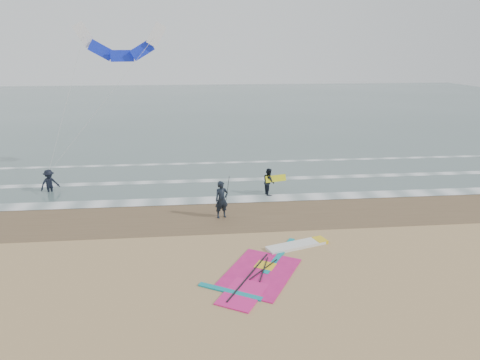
{
  "coord_description": "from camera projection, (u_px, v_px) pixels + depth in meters",
  "views": [
    {
      "loc": [
        -2.72,
        -15.1,
        8.5
      ],
      "look_at": [
        -0.68,
        5.0,
        2.2
      ],
      "focal_mm": 32.0,
      "sensor_mm": 36.0,
      "label": 1
    }
  ],
  "objects": [
    {
      "name": "surf_kite",
      "position": [
        121.0,
        46.0,
        27.74
      ],
      "size": [
        7.27,
        4.22,
        8.91
      ],
      "color": "white",
      "rests_on": "ground"
    },
    {
      "name": "ground",
      "position": [
        269.0,
        269.0,
        17.13
      ],
      "size": [
        120.0,
        120.0,
        0.0
      ],
      "primitive_type": "plane",
      "color": "tan",
      "rests_on": "ground"
    },
    {
      "name": "carried_kiteboard",
      "position": [
        276.0,
        178.0,
        25.39
      ],
      "size": [
        1.3,
        0.51,
        0.39
      ],
      "color": "yellow",
      "rests_on": "ground"
    },
    {
      "name": "sea_water",
      "position": [
        215.0,
        107.0,
        62.72
      ],
      "size": [
        120.0,
        80.0,
        0.02
      ],
      "primitive_type": "cube",
      "color": "#47605E",
      "rests_on": "ground"
    },
    {
      "name": "person_wading",
      "position": [
        49.0,
        178.0,
        25.9
      ],
      "size": [
        1.3,
        1.26,
        1.78
      ],
      "primitive_type": "imported",
      "rotation": [
        0.0,
        0.0,
        0.73
      ],
      "color": "black",
      "rests_on": "ground"
    },
    {
      "name": "foam_waterline",
      "position": [
        242.0,
        187.0,
        27.04
      ],
      "size": [
        120.0,
        9.15,
        0.02
      ],
      "color": "white",
      "rests_on": "ground"
    },
    {
      "name": "held_pole",
      "position": [
        227.0,
        191.0,
        21.9
      ],
      "size": [
        0.17,
        0.86,
        1.82
      ],
      "color": "black",
      "rests_on": "ground"
    },
    {
      "name": "windsurf_rig",
      "position": [
        271.0,
        265.0,
        17.32
      ],
      "size": [
        5.9,
        5.59,
        0.14
      ],
      "color": "white",
      "rests_on": "ground"
    },
    {
      "name": "person_standing",
      "position": [
        222.0,
        200.0,
        22.01
      ],
      "size": [
        0.83,
        0.67,
        1.97
      ],
      "primitive_type": "imported",
      "rotation": [
        0.0,
        0.0,
        0.31
      ],
      "color": "black",
      "rests_on": "ground"
    },
    {
      "name": "wet_sand_band",
      "position": [
        251.0,
        213.0,
        22.83
      ],
      "size": [
        120.0,
        5.0,
        0.01
      ],
      "primitive_type": "cube",
      "color": "brown",
      "rests_on": "ground"
    },
    {
      "name": "person_walking",
      "position": [
        269.0,
        182.0,
        25.51
      ],
      "size": [
        0.73,
        0.88,
        1.63
      ],
      "primitive_type": "imported",
      "rotation": [
        0.0,
        0.0,
        1.72
      ],
      "color": "black",
      "rests_on": "ground"
    }
  ]
}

